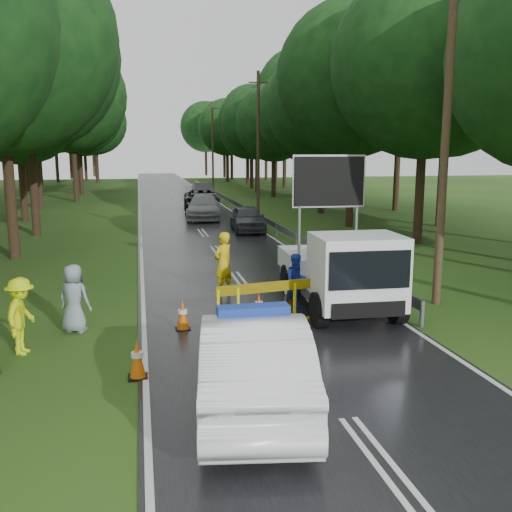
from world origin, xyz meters
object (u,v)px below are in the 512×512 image
object	(u,v)px
police_sedan	(253,360)
barrier	(267,293)
work_truck	(341,270)
queue_car_first	(247,218)
civilian	(297,282)
queue_car_fourth	(204,191)
queue_car_third	(201,199)
queue_car_second	(204,207)
officer	(223,263)

from	to	relation	value
police_sedan	barrier	size ratio (longest dim) A/B	1.94
police_sedan	work_truck	xyz separation A→B (m)	(3.66, 5.59, 0.32)
barrier	queue_car_first	distance (m)	17.42
work_truck	queue_car_first	world-z (taller)	work_truck
civilian	queue_car_fourth	size ratio (longest dim) A/B	0.34
civilian	queue_car_first	size ratio (longest dim) A/B	0.38
civilian	queue_car_third	size ratio (longest dim) A/B	0.29
barrier	queue_car_fourth	distance (m)	38.15
barrier	civilian	size ratio (longest dim) A/B	1.69
civilian	queue_car_second	bearing A→B (deg)	83.69
queue_car_second	queue_car_fourth	world-z (taller)	queue_car_second
officer	civilian	bearing A→B (deg)	91.77
police_sedan	officer	world-z (taller)	officer
civilian	queue_car_fourth	xyz separation A→B (m)	(1.42, 36.79, -0.03)
police_sedan	officer	xyz separation A→B (m)	(0.64, 8.04, 0.15)
barrier	officer	distance (m)	3.46
barrier	queue_car_fourth	size ratio (longest dim) A/B	0.58
police_sedan	barrier	xyz separation A→B (m)	(1.28, 4.64, 0.02)
queue_car_first	queue_car_fourth	distance (m)	20.86
civilian	queue_car_fourth	distance (m)	36.82
police_sedan	queue_car_third	bearing A→B (deg)	-86.50
queue_car_fourth	barrier	bearing A→B (deg)	-95.17
barrier	civilian	xyz separation A→B (m)	(1.17, 1.28, -0.05)
work_truck	officer	bearing A→B (deg)	142.97
police_sedan	queue_car_third	xyz separation A→B (m)	(2.75, 34.20, -0.07)
work_truck	queue_car_second	size ratio (longest dim) A/B	1.02
barrier	queue_car_fourth	bearing A→B (deg)	76.52
queue_car_second	queue_car_fourth	xyz separation A→B (m)	(1.60, 14.50, -0.01)
queue_car_second	queue_car_third	xyz separation A→B (m)	(0.48, 6.00, -0.00)
queue_car_second	queue_car_fourth	size ratio (longest dim) A/B	1.15
queue_car_second	barrier	bearing A→B (deg)	-84.95
queue_car_first	queue_car_second	xyz separation A→B (m)	(-1.74, 6.36, 0.06)
queue_car_third	barrier	bearing A→B (deg)	-88.80
civilian	queue_car_second	xyz separation A→B (m)	(-0.18, 22.29, -0.03)
queue_car_fourth	officer	bearing A→B (deg)	-96.61
queue_car_second	queue_car_third	distance (m)	6.02
police_sedan	work_truck	world-z (taller)	work_truck
barrier	queue_car_second	size ratio (longest dim) A/B	0.51
work_truck	barrier	world-z (taller)	work_truck
queue_car_first	queue_car_second	distance (m)	6.59
queue_car_second	queue_car_fourth	distance (m)	14.59
queue_car_second	officer	bearing A→B (deg)	-87.19
officer	queue_car_first	bearing A→B (deg)	-142.54
queue_car_first	queue_car_second	size ratio (longest dim) A/B	0.79
officer	work_truck	bearing A→B (deg)	102.24
queue_car_third	queue_car_fourth	size ratio (longest dim) A/B	1.19
queue_car_second	civilian	bearing A→B (deg)	-82.09
police_sedan	queue_car_first	xyz separation A→B (m)	(4.01, 21.84, -0.12)
police_sedan	civilian	world-z (taller)	police_sedan
police_sedan	queue_car_second	bearing A→B (deg)	-86.51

